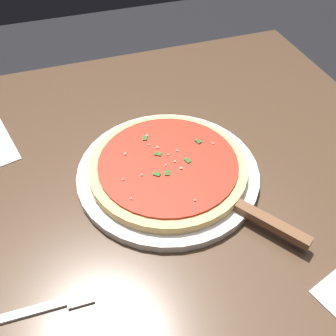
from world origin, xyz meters
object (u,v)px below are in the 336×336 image
object	(u,v)px
pizza	(168,166)
pizza_server	(247,211)
serving_plate	(168,173)
fork	(33,311)

from	to	relation	value
pizza	pizza_server	size ratio (longest dim) A/B	1.34
serving_plate	pizza	xyz separation A→B (m)	(0.00, 0.00, 0.02)
pizza	pizza_server	world-z (taller)	pizza
pizza_server	pizza	bearing A→B (deg)	33.92
serving_plate	pizza_server	xyz separation A→B (m)	(-0.13, -0.09, 0.01)
serving_plate	pizza_server	distance (m)	0.16
pizza	fork	xyz separation A→B (m)	(-0.18, 0.25, -0.02)
fork	serving_plate	bearing A→B (deg)	-54.39
pizza	serving_plate	bearing A→B (deg)	-174.27
pizza	fork	bearing A→B (deg)	125.62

